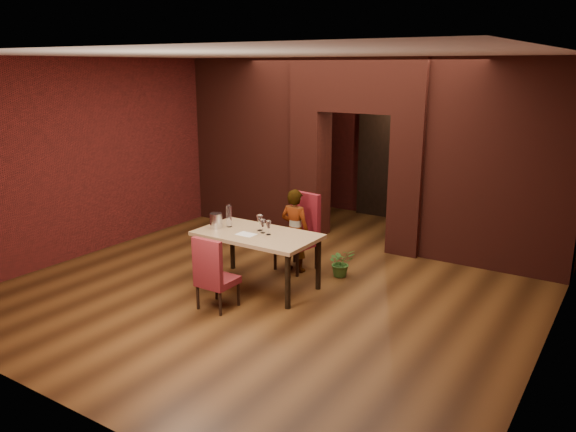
# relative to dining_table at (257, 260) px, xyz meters

# --- Properties ---
(floor) EXTENTS (8.00, 8.00, 0.00)m
(floor) POSITION_rel_dining_table_xyz_m (0.25, 0.65, -0.40)
(floor) COLOR #4D2D13
(floor) RESTS_ON ground
(ceiling) EXTENTS (7.00, 8.00, 0.04)m
(ceiling) POSITION_rel_dining_table_xyz_m (0.25, 0.65, 2.80)
(ceiling) COLOR silver
(ceiling) RESTS_ON ground
(wall_back) EXTENTS (7.00, 0.04, 3.20)m
(wall_back) POSITION_rel_dining_table_xyz_m (0.25, 4.65, 1.20)
(wall_back) COLOR maroon
(wall_back) RESTS_ON ground
(wall_front) EXTENTS (7.00, 0.04, 3.20)m
(wall_front) POSITION_rel_dining_table_xyz_m (0.25, -3.35, 1.20)
(wall_front) COLOR maroon
(wall_front) RESTS_ON ground
(wall_left) EXTENTS (0.04, 8.00, 3.20)m
(wall_left) POSITION_rel_dining_table_xyz_m (-3.25, 0.65, 1.20)
(wall_left) COLOR maroon
(wall_left) RESTS_ON ground
(wall_right) EXTENTS (0.04, 8.00, 3.20)m
(wall_right) POSITION_rel_dining_table_xyz_m (3.75, 0.65, 1.20)
(wall_right) COLOR maroon
(wall_right) RESTS_ON ground
(pillar_left) EXTENTS (0.55, 0.55, 2.30)m
(pillar_left) POSITION_rel_dining_table_xyz_m (-0.70, 2.65, 0.75)
(pillar_left) COLOR maroon
(pillar_left) RESTS_ON ground
(pillar_right) EXTENTS (0.55, 0.55, 2.30)m
(pillar_right) POSITION_rel_dining_table_xyz_m (1.20, 2.65, 0.75)
(pillar_right) COLOR maroon
(pillar_right) RESTS_ON ground
(lintel) EXTENTS (2.45, 0.55, 0.90)m
(lintel) POSITION_rel_dining_table_xyz_m (0.25, 2.65, 2.35)
(lintel) COLOR maroon
(lintel) RESTS_ON ground
(wing_wall_left) EXTENTS (2.28, 0.35, 3.20)m
(wing_wall_left) POSITION_rel_dining_table_xyz_m (-2.11, 2.65, 1.20)
(wing_wall_left) COLOR maroon
(wing_wall_left) RESTS_ON ground
(wing_wall_right) EXTENTS (2.28, 0.35, 3.20)m
(wing_wall_right) POSITION_rel_dining_table_xyz_m (2.61, 2.65, 1.20)
(wing_wall_right) COLOR maroon
(wing_wall_right) RESTS_ON ground
(vent_panel) EXTENTS (0.40, 0.03, 0.50)m
(vent_panel) POSITION_rel_dining_table_xyz_m (-0.70, 2.35, 0.15)
(vent_panel) COLOR #9E462E
(vent_panel) RESTS_ON ground
(rear_door) EXTENTS (0.90, 0.08, 2.10)m
(rear_door) POSITION_rel_dining_table_xyz_m (-0.15, 4.59, 0.65)
(rear_door) COLOR black
(rear_door) RESTS_ON ground
(rear_door_frame) EXTENTS (1.02, 0.04, 2.22)m
(rear_door_frame) POSITION_rel_dining_table_xyz_m (-0.15, 4.55, 0.65)
(rear_door_frame) COLOR black
(rear_door_frame) RESTS_ON ground
(dining_table) EXTENTS (1.71, 0.96, 0.80)m
(dining_table) POSITION_rel_dining_table_xyz_m (0.00, 0.00, 0.00)
(dining_table) COLOR #A18353
(dining_table) RESTS_ON ground
(chair_far) EXTENTS (0.61, 0.61, 1.18)m
(chair_far) POSITION_rel_dining_table_xyz_m (0.08, 0.90, 0.19)
(chair_far) COLOR maroon
(chair_far) RESTS_ON ground
(chair_near) EXTENTS (0.45, 0.45, 0.98)m
(chair_near) POSITION_rel_dining_table_xyz_m (-0.02, -0.86, 0.09)
(chair_near) COLOR maroon
(chair_near) RESTS_ON ground
(person_seated) EXTENTS (0.48, 0.32, 1.29)m
(person_seated) POSITION_rel_dining_table_xyz_m (0.10, 0.84, 0.24)
(person_seated) COLOR beige
(person_seated) RESTS_ON ground
(wine_glass_a) EXTENTS (0.09, 0.09, 0.23)m
(wine_glass_a) POSITION_rel_dining_table_xyz_m (-0.04, 0.12, 0.51)
(wine_glass_a) COLOR white
(wine_glass_a) RESTS_ON dining_table
(wine_glass_b) EXTENTS (0.08, 0.08, 0.19)m
(wine_glass_b) POSITION_rel_dining_table_xyz_m (0.06, 0.05, 0.50)
(wine_glass_b) COLOR silver
(wine_glass_b) RESTS_ON dining_table
(wine_glass_c) EXTENTS (0.08, 0.08, 0.20)m
(wine_glass_c) POSITION_rel_dining_table_xyz_m (0.18, 0.03, 0.50)
(wine_glass_c) COLOR white
(wine_glass_c) RESTS_ON dining_table
(tasting_sheet) EXTENTS (0.26, 0.19, 0.00)m
(tasting_sheet) POSITION_rel_dining_table_xyz_m (-0.09, -0.14, 0.40)
(tasting_sheet) COLOR silver
(tasting_sheet) RESTS_ON dining_table
(wine_bucket) EXTENTS (0.18, 0.18, 0.22)m
(wine_bucket) POSITION_rel_dining_table_xyz_m (-0.64, -0.11, 0.51)
(wine_bucket) COLOR silver
(wine_bucket) RESTS_ON dining_table
(water_bottle) EXTENTS (0.08, 0.08, 0.34)m
(water_bottle) POSITION_rel_dining_table_xyz_m (-0.53, 0.04, 0.57)
(water_bottle) COLOR white
(water_bottle) RESTS_ON dining_table
(potted_plant) EXTENTS (0.51, 0.52, 0.43)m
(potted_plant) POSITION_rel_dining_table_xyz_m (0.81, 1.01, -0.18)
(potted_plant) COLOR #366827
(potted_plant) RESTS_ON ground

